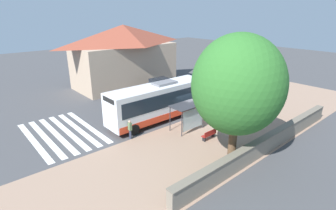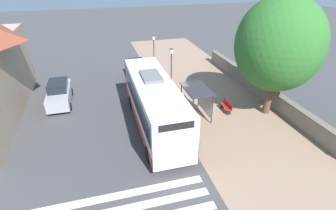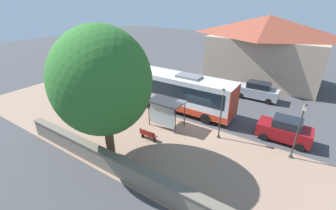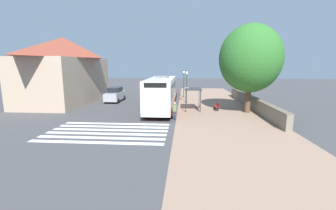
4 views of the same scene
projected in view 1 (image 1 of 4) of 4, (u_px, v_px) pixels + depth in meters
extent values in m
plane|color=#424244|center=(188.00, 119.00, 26.43)|extent=(120.00, 120.00, 0.00)
cube|color=#937560|center=(224.00, 134.00, 23.23)|extent=(9.00, 44.00, 0.02)
cube|color=silver|center=(88.00, 126.00, 24.78)|extent=(9.00, 0.50, 0.01)
cube|color=silver|center=(78.00, 129.00, 24.19)|extent=(9.00, 0.50, 0.01)
cube|color=silver|center=(68.00, 132.00, 23.61)|extent=(9.00, 0.50, 0.01)
cube|color=silver|center=(57.00, 135.00, 23.03)|extent=(9.00, 0.50, 0.01)
cube|color=silver|center=(46.00, 138.00, 22.44)|extent=(9.00, 0.50, 0.01)
cube|color=silver|center=(34.00, 141.00, 21.86)|extent=(9.00, 0.50, 0.01)
cube|color=slate|center=(267.00, 144.00, 20.13)|extent=(0.50, 20.00, 1.31)
cube|color=#685F52|center=(268.00, 136.00, 19.89)|extent=(0.60, 20.00, 0.08)
cube|color=tan|center=(125.00, 65.00, 37.44)|extent=(6.77, 13.72, 5.86)
pyramid|color=brown|center=(123.00, 35.00, 35.99)|extent=(7.37, 14.32, 2.64)
cube|color=silver|center=(158.00, 101.00, 25.52)|extent=(2.62, 10.65, 3.11)
cube|color=black|center=(158.00, 97.00, 25.38)|extent=(2.66, 9.80, 1.37)
cube|color=red|center=(158.00, 113.00, 25.94)|extent=(2.66, 10.44, 0.62)
cube|color=red|center=(196.00, 91.00, 28.77)|extent=(2.66, 0.06, 2.99)
cube|color=black|center=(109.00, 100.00, 21.84)|extent=(1.97, 0.08, 0.44)
cube|color=slate|center=(164.00, 83.00, 25.44)|extent=(1.31, 2.34, 0.22)
cylinder|color=black|center=(134.00, 130.00, 22.86)|extent=(0.30, 1.00, 1.00)
cylinder|color=black|center=(119.00, 121.00, 24.61)|extent=(0.30, 1.00, 1.00)
cylinder|color=black|center=(191.00, 111.00, 27.18)|extent=(0.30, 1.00, 1.00)
cylinder|color=black|center=(175.00, 105.00, 28.94)|extent=(0.30, 1.00, 1.00)
cylinder|color=#2D2D33|center=(191.00, 112.00, 25.07)|extent=(0.08, 0.08, 2.33)
cylinder|color=#2D2D33|center=(170.00, 119.00, 23.41)|extent=(0.08, 0.08, 2.33)
cylinder|color=#2D2D33|center=(203.00, 116.00, 23.99)|extent=(0.08, 0.08, 2.33)
cylinder|color=#2D2D33|center=(182.00, 124.00, 22.32)|extent=(0.08, 0.08, 2.33)
cube|color=#2D2D33|center=(187.00, 105.00, 23.29)|extent=(1.83, 3.01, 0.08)
cube|color=silver|center=(193.00, 119.00, 23.13)|extent=(0.03, 2.44, 1.86)
cylinder|color=#2D3347|center=(131.00, 135.00, 22.15)|extent=(0.12, 0.12, 0.81)
cylinder|color=#2D3347|center=(130.00, 134.00, 22.26)|extent=(0.12, 0.12, 0.81)
cube|color=#59724C|center=(130.00, 126.00, 21.95)|extent=(0.34, 0.22, 0.66)
sphere|color=tan|center=(130.00, 122.00, 21.80)|extent=(0.23, 0.23, 0.23)
cube|color=maroon|center=(209.00, 135.00, 22.07)|extent=(0.40, 1.48, 0.06)
cube|color=maroon|center=(210.00, 133.00, 21.87)|extent=(0.04, 1.48, 0.40)
cube|color=black|center=(213.00, 135.00, 22.51)|extent=(0.32, 0.06, 0.45)
cube|color=black|center=(204.00, 139.00, 21.78)|extent=(0.32, 0.06, 0.45)
cylinder|color=#2D332D|center=(213.00, 114.00, 27.37)|extent=(0.24, 0.24, 0.16)
cylinder|color=#2D332D|center=(214.00, 98.00, 26.74)|extent=(0.10, 0.10, 3.83)
cube|color=silver|center=(216.00, 78.00, 26.03)|extent=(0.24, 0.24, 0.35)
pyramid|color=#2D332D|center=(216.00, 75.00, 25.95)|extent=(0.28, 0.28, 0.14)
cylinder|color=#2D332D|center=(240.00, 102.00, 30.89)|extent=(0.24, 0.24, 0.16)
cylinder|color=#2D332D|center=(241.00, 88.00, 30.28)|extent=(0.10, 0.10, 3.77)
cube|color=silver|center=(243.00, 70.00, 29.57)|extent=(0.24, 0.24, 0.35)
pyramid|color=#2D332D|center=(243.00, 68.00, 29.49)|extent=(0.28, 0.28, 0.14)
cylinder|color=brown|center=(233.00, 134.00, 18.75)|extent=(0.59, 0.59, 3.89)
ellipsoid|color=#2D6B28|center=(238.00, 85.00, 17.50)|extent=(6.26, 6.26, 6.89)
cube|color=maroon|center=(222.00, 94.00, 31.58)|extent=(1.79, 3.91, 1.03)
cube|color=black|center=(223.00, 87.00, 31.36)|extent=(1.53, 2.03, 0.64)
cylinder|color=black|center=(220.00, 102.00, 30.36)|extent=(0.22, 0.64, 0.64)
cylinder|color=black|center=(209.00, 98.00, 31.56)|extent=(0.22, 0.64, 0.64)
cylinder|color=black|center=(233.00, 97.00, 31.92)|extent=(0.22, 0.64, 0.64)
cylinder|color=black|center=(222.00, 94.00, 33.12)|extent=(0.22, 0.64, 0.64)
cube|color=#9EA0A8|center=(159.00, 87.00, 34.44)|extent=(1.77, 4.57, 1.04)
cube|color=black|center=(159.00, 81.00, 34.22)|extent=(1.50, 2.38, 0.65)
cylinder|color=black|center=(154.00, 94.00, 33.10)|extent=(0.22, 0.64, 0.64)
cylinder|color=black|center=(146.00, 91.00, 34.28)|extent=(0.22, 0.64, 0.64)
cylinder|color=black|center=(171.00, 90.00, 34.92)|extent=(0.22, 0.64, 0.64)
cylinder|color=black|center=(163.00, 87.00, 36.11)|extent=(0.22, 0.64, 0.64)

